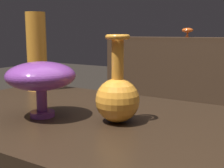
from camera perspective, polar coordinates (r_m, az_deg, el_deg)
vase_centerpiece at (r=0.79m, az=1.07°, el=-2.28°), size 0.12×0.12×0.23m
vase_tall_behind at (r=0.86m, az=-13.44°, el=1.27°), size 0.19×0.19×0.16m
vase_left_accent at (r=1.28m, az=-14.17°, el=5.83°), size 0.10×0.10×0.32m
shelf_vase_left at (r=3.10m, az=14.24°, el=9.90°), size 0.11×0.11×0.09m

